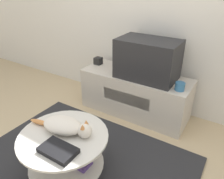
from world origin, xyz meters
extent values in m
plane|color=tan|center=(0.00, 0.00, 0.00)|extent=(12.00, 12.00, 0.00)
cube|color=#28282B|center=(0.00, 0.00, 0.01)|extent=(1.89, 1.53, 0.02)
cube|color=beige|center=(0.00, 1.12, 0.25)|extent=(1.27, 0.47, 0.50)
cube|color=#B7AD9E|center=(0.00, 0.90, 0.30)|extent=(0.57, 0.01, 0.14)
cube|color=#232326|center=(0.13, 1.12, 0.72)|extent=(0.65, 0.40, 0.43)
cube|color=black|center=(0.13, 0.93, 0.73)|extent=(0.56, 0.01, 0.33)
cube|color=black|center=(-0.56, 1.17, 0.55)|extent=(0.09, 0.09, 0.09)
cylinder|color=teal|center=(0.53, 1.02, 0.54)|extent=(0.10, 0.10, 0.08)
cylinder|color=#B2B2B7|center=(-0.02, -0.05, 0.03)|extent=(0.29, 0.29, 0.01)
cylinder|color=#B7B7BC|center=(-0.02, -0.05, 0.22)|extent=(0.04, 0.04, 0.39)
cylinder|color=beige|center=(-0.02, -0.05, 0.14)|extent=(0.61, 0.61, 0.01)
cylinder|color=beige|center=(-0.02, -0.05, 0.42)|extent=(0.70, 0.70, 0.02)
cube|color=#51387A|center=(0.08, -0.01, 0.16)|extent=(0.17, 0.12, 0.04)
cube|color=tan|center=(-0.11, -0.09, 0.15)|extent=(0.16, 0.13, 0.02)
cube|color=black|center=(0.07, -0.20, 0.45)|extent=(0.26, 0.16, 0.04)
ellipsoid|color=silver|center=(-0.06, -0.01, 0.49)|extent=(0.36, 0.26, 0.11)
sphere|color=silver|center=(0.13, 0.03, 0.49)|extent=(0.11, 0.11, 0.11)
cone|color=#D18447|center=(0.12, 0.06, 0.54)|extent=(0.04, 0.04, 0.04)
cone|color=#D18447|center=(0.13, 0.00, 0.54)|extent=(0.04, 0.04, 0.04)
ellipsoid|color=#D18447|center=(-0.28, -0.05, 0.46)|extent=(0.18, 0.07, 0.04)
camera|label=1|loc=(0.99, -0.96, 1.52)|focal=35.00mm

